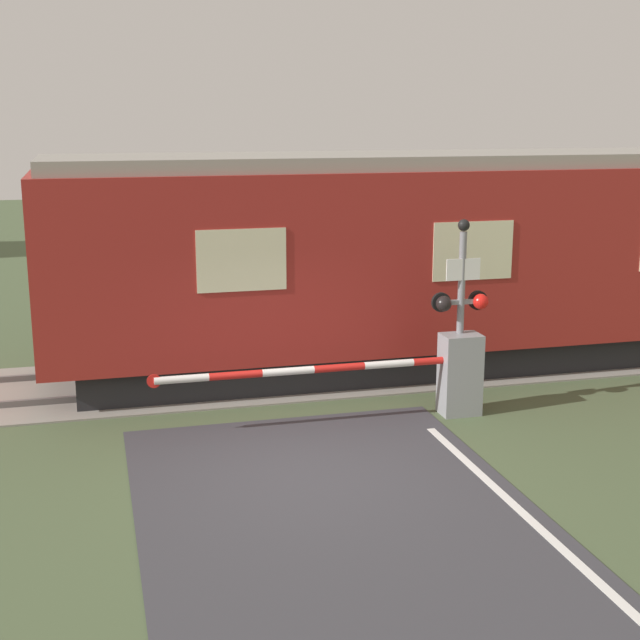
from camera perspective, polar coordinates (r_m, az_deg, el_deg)
ground_plane at (r=11.87m, az=-0.63°, el=-9.54°), size 80.00×80.00×0.00m
track_bed at (r=15.82m, az=-4.36°, el=-3.61°), size 36.00×3.20×0.13m
train at (r=16.33m, az=7.64°, el=3.90°), size 14.05×2.92×3.88m
crossing_barrier at (r=13.79m, az=7.66°, el=-3.41°), size 5.06×0.44×1.27m
signal_post at (r=13.75m, az=9.02°, el=1.02°), size 0.91×0.26×3.02m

